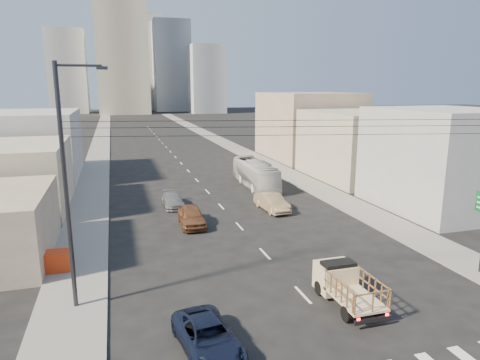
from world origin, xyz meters
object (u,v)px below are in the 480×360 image
sedan_tan (272,202)px  streetlamp_left (68,183)px  navy_pickup (208,337)px  city_bus (255,174)px  crate_stack (55,261)px  sedan_grey (173,200)px  flatbed_pickup (346,283)px  sedan_brown (192,216)px

sedan_tan → streetlamp_left: bearing=-143.8°
navy_pickup → city_bus: size_ratio=0.45×
navy_pickup → crate_stack: navy_pickup is taller
city_bus → sedan_grey: size_ratio=2.42×
sedan_tan → sedan_grey: size_ratio=1.09×
city_bus → sedan_tan: (-1.55, -9.31, -0.68)m
flatbed_pickup → city_bus: size_ratio=0.42×
city_bus → sedan_grey: 11.37m
city_bus → sedan_grey: (-9.91, -5.52, -0.83)m
flatbed_pickup → navy_pickup: (-7.62, -2.03, -0.44)m
sedan_tan → sedan_grey: sedan_tan is taller
navy_pickup → sedan_brown: size_ratio=1.00×
navy_pickup → streetlamp_left: streetlamp_left is taller
navy_pickup → sedan_tan: size_ratio=1.00×
sedan_brown → crate_stack: (-9.39, -6.39, -0.11)m
city_bus → sedan_tan: size_ratio=2.22×
navy_pickup → sedan_grey: 22.78m
flatbed_pickup → sedan_tan: bearing=82.1°
sedan_tan → sedan_grey: bearing=150.6°
sedan_brown → streetlamp_left: streetlamp_left is taller
flatbed_pickup → crate_stack: bearing=150.6°
sedan_grey → flatbed_pickup: bearing=-73.2°
streetlamp_left → city_bus: bearing=53.3°
city_bus → sedan_brown: bearing=-127.6°
streetlamp_left → crate_stack: (-1.61, 4.89, -5.75)m
city_bus → sedan_grey: bearing=-149.8°
flatbed_pickup → streetlamp_left: bearing=165.4°
sedan_brown → sedan_tan: sedan_brown is taller
navy_pickup → sedan_tan: bearing=55.3°
flatbed_pickup → sedan_tan: 17.07m
flatbed_pickup → navy_pickup: flatbed_pickup is taller
flatbed_pickup → streetlamp_left: streetlamp_left is taller
city_bus → crate_stack: bearing=-135.0°
sedan_tan → crate_stack: (-17.05, -8.61, -0.08)m
navy_pickup → sedan_brown: sedan_brown is taller
flatbed_pickup → streetlamp_left: (-13.10, 3.41, 5.34)m
city_bus → streetlamp_left: 28.87m
city_bus → crate_stack: (-18.60, -17.92, -0.76)m
navy_pickup → streetlamp_left: 9.65m
crate_stack → navy_pickup: bearing=-55.5°
flatbed_pickup → sedan_brown: (-5.32, 14.68, -0.30)m
sedan_brown → streetlamp_left: (-7.79, -11.27, 5.64)m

